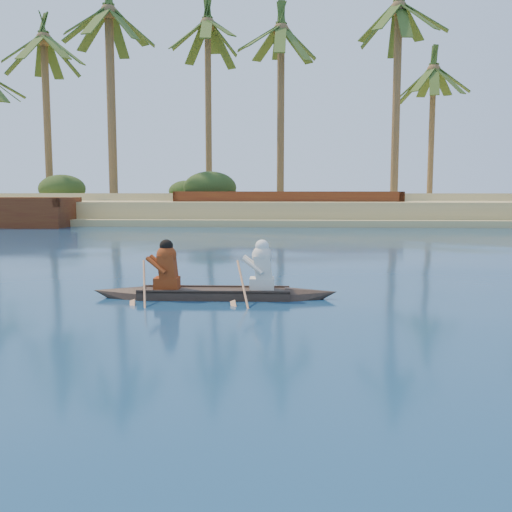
# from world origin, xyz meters

# --- Properties ---
(sandy_embankment) EXTENTS (150.00, 51.00, 1.50)m
(sandy_embankment) POSITION_xyz_m (0.00, 46.89, 0.53)
(sandy_embankment) COLOR tan
(sandy_embankment) RESTS_ON ground
(palm_grove) EXTENTS (110.00, 14.00, 16.00)m
(palm_grove) POSITION_xyz_m (0.00, 35.00, 8.00)
(palm_grove) COLOR #30521D
(palm_grove) RESTS_ON ground
(shrub_cluster) EXTENTS (100.00, 6.00, 2.40)m
(shrub_cluster) POSITION_xyz_m (0.00, 31.50, 1.20)
(shrub_cluster) COLOR #213413
(shrub_cluster) RESTS_ON ground
(canoe) EXTENTS (4.45, 0.68, 1.22)m
(canoe) POSITION_xyz_m (-4.99, 2.01, 0.24)
(canoe) COLOR #3E2B22
(canoe) RESTS_ON ground
(barge_mid) EXTENTS (13.38, 4.67, 2.22)m
(barge_mid) POSITION_xyz_m (-3.71, 27.00, 0.78)
(barge_mid) COLOR brown
(barge_mid) RESTS_ON ground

